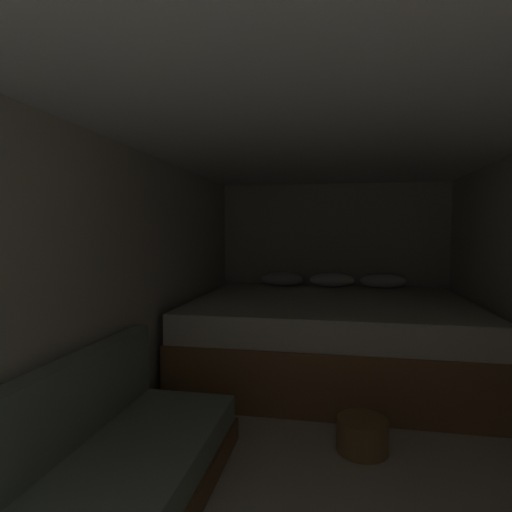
# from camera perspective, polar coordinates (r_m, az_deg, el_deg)

# --- Properties ---
(ground_plane) EXTENTS (7.43, 7.43, 0.00)m
(ground_plane) POSITION_cam_1_polar(r_m,az_deg,el_deg) (2.79, 9.26, -26.27)
(ground_plane) COLOR beige
(wall_back) EXTENTS (2.77, 0.05, 1.95)m
(wall_back) POSITION_cam_1_polar(r_m,az_deg,el_deg) (5.18, 10.26, -1.17)
(wall_back) COLOR beige
(wall_back) RESTS_ON ground
(wall_left) EXTENTS (0.05, 5.43, 1.95)m
(wall_left) POSITION_cam_1_polar(r_m,az_deg,el_deg) (2.84, -19.30, -4.93)
(wall_left) COLOR beige
(wall_left) RESTS_ON ground
(ceiling_slab) EXTENTS (2.77, 5.43, 0.05)m
(ceiling_slab) POSITION_cam_1_polar(r_m,az_deg,el_deg) (2.50, 9.69, 17.25)
(ceiling_slab) COLOR white
(ceiling_slab) RESTS_ON wall_left
(bed) EXTENTS (2.55, 2.10, 0.90)m
(bed) POSITION_cam_1_polar(r_m,az_deg,el_deg) (4.18, 9.98, -10.59)
(bed) COLOR olive
(bed) RESTS_ON ground
(wicker_basket) EXTENTS (0.32, 0.32, 0.21)m
(wicker_basket) POSITION_cam_1_polar(r_m,az_deg,el_deg) (2.93, 14.21, -22.45)
(wicker_basket) COLOR olive
(wicker_basket) RESTS_ON ground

